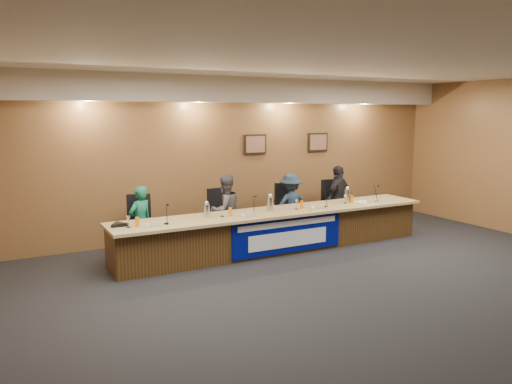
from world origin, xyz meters
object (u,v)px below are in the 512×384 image
panelist_a (140,222)px  carafe_right (347,196)px  panelist_d (338,198)px  office_chair_d (335,208)px  carafe_mid (270,204)px  office_chair_c (288,213)px  carafe_left (207,211)px  speakerphone (119,225)px  office_chair_b (223,220)px  panelist_b (225,211)px  banner (288,235)px  office_chair_a (139,229)px  dais_body (276,231)px  panelist_c (291,206)px

panelist_a → carafe_right: panelist_a is taller
panelist_d → office_chair_d: panelist_d is taller
carafe_mid → office_chair_c: bearing=42.3°
office_chair_c → carafe_left: size_ratio=2.06×
panelist_d → carafe_left: bearing=-8.5°
panelist_d → speakerphone: bearing=-12.8°
panelist_d → office_chair_b: size_ratio=2.94×
office_chair_c → carafe_right: (0.86, -0.81, 0.40)m
carafe_right → speakerphone: carafe_right is taller
panelist_b → office_chair_b: panelist_b is taller
panelist_a → panelist_d: (4.27, 0.00, 0.07)m
carafe_mid → speakerphone: carafe_mid is taller
office_chair_c → panelist_a: bearing=-167.2°
panelist_d → banner: bearing=9.2°
panelist_a → panelist_b: (1.62, 0.00, 0.05)m
panelist_a → office_chair_a: (0.00, 0.10, -0.15)m
office_chair_d → speakerphone: size_ratio=1.50×
office_chair_c → office_chair_d: size_ratio=1.00×
dais_body → panelist_a: 2.44m
carafe_left → panelist_b: bearing=46.8°
banner → carafe_mid: bearing=109.8°
panelist_c → office_chair_c: 0.20m
office_chair_c → office_chair_d: bearing=11.0°
panelist_c → panelist_d: bearing=-175.7°
carafe_mid → carafe_right: carafe_right is taller
banner → panelist_a: panelist_a is taller
carafe_left → speakerphone: 1.46m
panelist_a → office_chair_c: bearing=156.9°
banner → office_chair_a: size_ratio=4.58×
panelist_d → office_chair_d: (0.00, 0.10, -0.22)m
office_chair_b → office_chair_d: same height
banner → panelist_c: 1.38m
panelist_d → carafe_right: size_ratio=5.36×
office_chair_c → dais_body: bearing=-122.1°
panelist_c → office_chair_c: size_ratio=2.71×
panelist_d → dais_body: bearing=-0.8°
banner → panelist_c: (0.75, 1.12, 0.27)m
panelist_c → office_chair_b: panelist_c is taller
panelist_d → carafe_right: (-0.33, -0.71, 0.18)m
panelist_d → office_chair_c: size_ratio=2.94×
panelist_a → office_chair_d: bearing=156.4°
office_chair_b → carafe_mid: 1.07m
office_chair_b → speakerphone: 2.29m
dais_body → office_chair_d: dais_body is taller
dais_body → carafe_left: 1.47m
panelist_d → carafe_right: panelist_d is taller
panelist_b → office_chair_a: 1.63m
panelist_d → speakerphone: 4.84m
office_chair_b → carafe_mid: (0.56, -0.82, 0.40)m
dais_body → carafe_right: bearing=-0.1°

